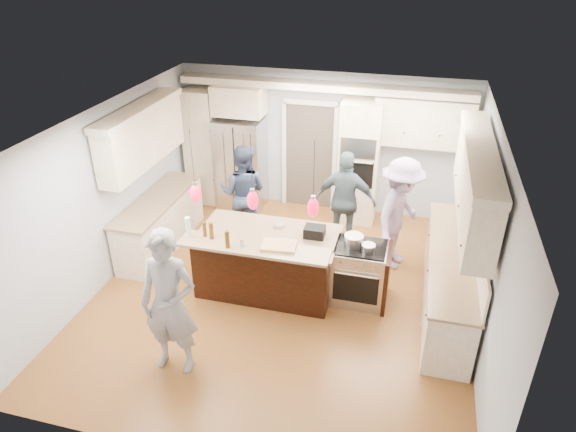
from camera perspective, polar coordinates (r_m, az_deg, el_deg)
name	(u,v)px	position (r m, az deg, el deg)	size (l,w,h in m)	color
ground_plane	(282,292)	(7.97, -0.64, -8.45)	(6.00, 6.00, 0.00)	olive
room_shell	(282,185)	(7.03, -0.72, 3.47)	(5.54, 6.04, 2.72)	#B2BCC6
refrigerator	(241,164)	(10.14, -5.26, 5.82)	(0.90, 0.70, 1.80)	#B7B7BC
oven_column	(359,163)	(9.58, 7.90, 5.89)	(0.72, 0.69, 2.30)	#FFEECE
back_upper_cabinets	(282,127)	(9.74, -0.69, 9.83)	(5.30, 0.61, 2.54)	#FFEECE
right_counter_run	(458,245)	(7.49, 18.35, -3.07)	(0.64, 3.10, 2.51)	#FFEECE
left_cabinets	(154,191)	(8.90, -14.68, 2.71)	(0.64, 2.30, 2.51)	#FFEECE
kitchen_island	(268,261)	(7.81, -2.27, -5.02)	(2.10, 1.46, 1.12)	black
island_range	(361,273)	(7.66, 8.10, -6.31)	(0.82, 0.71, 0.92)	#B7B7BC
pendant_lights	(253,200)	(6.66, -3.95, 1.77)	(1.75, 0.15, 1.03)	black
person_bar_end	(169,304)	(6.34, -13.04, -9.46)	(0.71, 0.47, 1.94)	gray
person_far_left	(243,193)	(9.01, -4.99, 2.59)	(0.85, 0.66, 1.74)	#2C3956
person_far_right	(345,201)	(8.73, 6.40, 1.69)	(1.03, 0.43, 1.76)	#495C66
person_range_side	(399,214)	(8.32, 12.28, 0.20)	(1.21, 0.70, 1.88)	#8C78A2
floor_rug	(444,313)	(7.89, 16.90, -10.32)	(0.58, 0.84, 0.01)	olive
water_bottle	(188,227)	(7.21, -11.04, -1.25)	(0.07, 0.07, 0.31)	silver
beer_bottle_a	(205,229)	(7.22, -9.26, -1.45)	(0.06, 0.06, 0.23)	#4C300D
beer_bottle_b	(227,239)	(6.91, -6.77, -2.58)	(0.06, 0.06, 0.26)	#4C300D
beer_bottle_c	(211,231)	(7.15, -8.52, -1.64)	(0.06, 0.06, 0.25)	#4C300D
drink_can	(242,243)	(6.96, -5.12, -2.95)	(0.06, 0.06, 0.11)	#B7B7BC
cutting_board	(279,245)	(6.94, -1.02, -3.29)	(0.46, 0.33, 0.04)	tan
pot_large	(354,240)	(7.38, 7.33, -2.69)	(0.28, 0.28, 0.16)	#B7B7BC
pot_small	(368,248)	(7.30, 8.92, -3.49)	(0.20, 0.20, 0.10)	#B7B7BC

